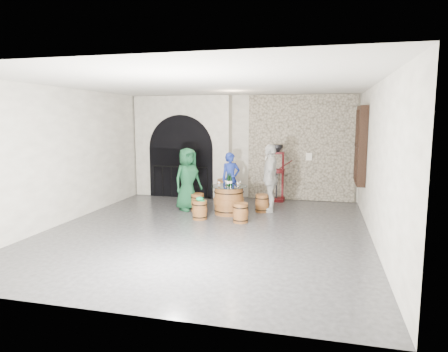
% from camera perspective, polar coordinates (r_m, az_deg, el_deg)
% --- Properties ---
extents(ground, '(8.00, 8.00, 0.00)m').
position_cam_1_polar(ground, '(9.02, -2.38, -7.72)').
color(ground, '#2A2A2D').
rests_on(ground, ground).
extents(wall_back, '(8.00, 0.00, 8.00)m').
position_cam_1_polar(wall_back, '(12.60, 2.74, 4.18)').
color(wall_back, silver).
rests_on(wall_back, ground).
extents(wall_front, '(8.00, 0.00, 8.00)m').
position_cam_1_polar(wall_front, '(5.05, -15.41, -1.96)').
color(wall_front, silver).
rests_on(wall_front, ground).
extents(wall_left, '(0.00, 8.00, 8.00)m').
position_cam_1_polar(wall_left, '(10.28, -21.53, 2.74)').
color(wall_left, silver).
rests_on(wall_left, ground).
extents(wall_right, '(0.00, 8.00, 8.00)m').
position_cam_1_polar(wall_right, '(8.43, 21.03, 1.72)').
color(wall_right, silver).
rests_on(wall_right, ground).
extents(ceiling, '(8.00, 8.00, 0.00)m').
position_cam_1_polar(ceiling, '(8.71, -2.50, 12.98)').
color(ceiling, beige).
rests_on(ceiling, wall_back).
extents(stone_facing_panel, '(3.20, 0.12, 3.18)m').
position_cam_1_polar(stone_facing_panel, '(12.31, 10.94, 3.95)').
color(stone_facing_panel, tan).
rests_on(stone_facing_panel, ground).
extents(arched_opening, '(3.10, 0.60, 3.19)m').
position_cam_1_polar(arched_opening, '(12.86, -5.85, 4.14)').
color(arched_opening, silver).
rests_on(arched_opening, ground).
extents(shuttered_window, '(0.23, 1.10, 2.00)m').
position_cam_1_polar(shuttered_window, '(10.78, 18.94, 4.16)').
color(shuttered_window, black).
rests_on(shuttered_window, wall_right).
extents(barrel_table, '(0.96, 0.96, 0.75)m').
position_cam_1_polar(barrel_table, '(10.44, 0.69, -3.44)').
color(barrel_table, brown).
rests_on(barrel_table, ground).
extents(barrel_stool_left, '(0.39, 0.39, 0.47)m').
position_cam_1_polar(barrel_stool_left, '(10.85, -3.83, -3.76)').
color(barrel_stool_left, brown).
rests_on(barrel_stool_left, ground).
extents(barrel_stool_far, '(0.39, 0.39, 0.47)m').
position_cam_1_polar(barrel_stool_far, '(11.37, 0.91, -3.19)').
color(barrel_stool_far, brown).
rests_on(barrel_stool_far, ground).
extents(barrel_stool_right, '(0.39, 0.39, 0.47)m').
position_cam_1_polar(barrel_stool_right, '(10.74, 5.47, -3.90)').
color(barrel_stool_right, brown).
rests_on(barrel_stool_right, ground).
extents(barrel_stool_near_right, '(0.39, 0.39, 0.47)m').
position_cam_1_polar(barrel_stool_near_right, '(9.62, 2.38, -5.28)').
color(barrel_stool_near_right, brown).
rests_on(barrel_stool_near_right, ground).
extents(barrel_stool_near_left, '(0.39, 0.39, 0.47)m').
position_cam_1_polar(barrel_stool_near_left, '(9.94, -3.48, -4.86)').
color(barrel_stool_near_left, brown).
rests_on(barrel_stool_near_left, ground).
extents(green_cap, '(0.23, 0.19, 0.10)m').
position_cam_1_polar(green_cap, '(9.88, -3.48, -3.29)').
color(green_cap, '#0D9650').
rests_on(green_cap, barrel_stool_near_left).
extents(person_green, '(0.91, 0.99, 1.70)m').
position_cam_1_polar(person_green, '(10.87, -5.21, -0.45)').
color(person_green, '#124124').
rests_on(person_green, ground).
extents(person_blue, '(0.66, 0.61, 1.52)m').
position_cam_1_polar(person_blue, '(11.45, 0.96, -0.43)').
color(person_blue, navy).
rests_on(person_blue, ground).
extents(person_white, '(0.52, 1.09, 1.82)m').
position_cam_1_polar(person_white, '(10.69, 6.61, -0.29)').
color(person_white, beige).
rests_on(person_white, ground).
extents(wine_bottle_left, '(0.08, 0.08, 0.32)m').
position_cam_1_polar(wine_bottle_left, '(10.30, 0.57, -0.74)').
color(wine_bottle_left, black).
rests_on(wine_bottle_left, barrel_table).
extents(wine_bottle_center, '(0.08, 0.08, 0.32)m').
position_cam_1_polar(wine_bottle_center, '(10.34, 0.96, -0.71)').
color(wine_bottle_center, black).
rests_on(wine_bottle_center, barrel_table).
extents(wine_bottle_right, '(0.08, 0.08, 0.32)m').
position_cam_1_polar(wine_bottle_right, '(10.52, 0.74, -0.56)').
color(wine_bottle_right, black).
rests_on(wine_bottle_right, barrel_table).
extents(tasting_glass_a, '(0.05, 0.05, 0.10)m').
position_cam_1_polar(tasting_glass_a, '(10.41, -0.65, -1.10)').
color(tasting_glass_a, '#C06C25').
rests_on(tasting_glass_a, barrel_table).
extents(tasting_glass_b, '(0.05, 0.05, 0.10)m').
position_cam_1_polar(tasting_glass_b, '(10.45, 1.93, -1.07)').
color(tasting_glass_b, '#C06C25').
rests_on(tasting_glass_b, barrel_table).
extents(tasting_glass_c, '(0.05, 0.05, 0.10)m').
position_cam_1_polar(tasting_glass_c, '(10.67, 0.25, -0.88)').
color(tasting_glass_c, '#C06C25').
rests_on(tasting_glass_c, barrel_table).
extents(tasting_glass_d, '(0.05, 0.05, 0.10)m').
position_cam_1_polar(tasting_glass_d, '(10.50, 2.30, -1.03)').
color(tasting_glass_d, '#C06C25').
rests_on(tasting_glass_d, barrel_table).
extents(tasting_glass_e, '(0.05, 0.05, 0.10)m').
position_cam_1_polar(tasting_glass_e, '(10.25, 2.00, -1.25)').
color(tasting_glass_e, '#C06C25').
rests_on(tasting_glass_e, barrel_table).
extents(tasting_glass_f, '(0.05, 0.05, 0.10)m').
position_cam_1_polar(tasting_glass_f, '(10.46, -0.79, -1.06)').
color(tasting_glass_f, '#C06C25').
rests_on(tasting_glass_f, barrel_table).
extents(side_barrel, '(0.51, 0.51, 0.67)m').
position_cam_1_polar(side_barrel, '(12.06, 0.15, -2.05)').
color(side_barrel, brown).
rests_on(side_barrel, ground).
extents(corking_press, '(0.70, 0.40, 1.71)m').
position_cam_1_polar(corking_press, '(12.09, 7.57, 1.06)').
color(corking_press, '#530D11').
rests_on(corking_press, ground).
extents(control_box, '(0.18, 0.10, 0.22)m').
position_cam_1_polar(control_box, '(12.24, 12.06, 2.72)').
color(control_box, silver).
rests_on(control_box, wall_back).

